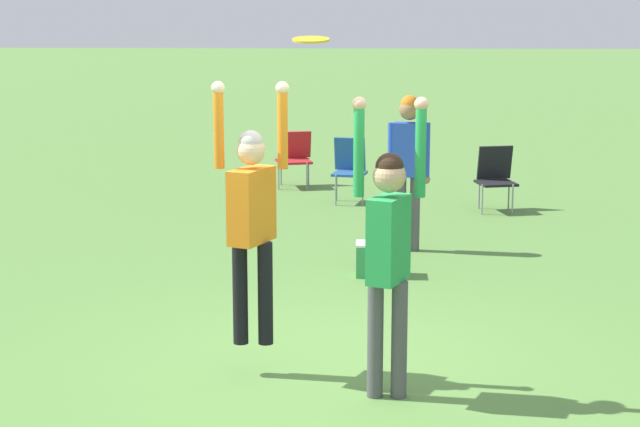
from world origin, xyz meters
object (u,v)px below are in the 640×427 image
person_defending (389,240)px  cooler_box (378,259)px  frisbee (311,40)px  camping_chair_2 (495,174)px  camping_chair_1 (350,165)px  person_spectator_near (409,157)px  camping_chair_0 (294,155)px  person_jumping (252,208)px

person_defending → cooler_box: 3.77m
frisbee → camping_chair_2: bearing=73.0°
frisbee → camping_chair_1: size_ratio=0.29×
frisbee → person_spectator_near: size_ratio=0.15×
camping_chair_0 → camping_chair_1: bearing=110.3°
camping_chair_1 → person_defending: bearing=104.2°
person_jumping → person_spectator_near: 4.60m
camping_chair_2 → person_spectator_near: size_ratio=0.49×
frisbee → camping_chair_2: size_ratio=0.30×
person_defending → cooler_box: bearing=-156.2°
person_jumping → camping_chair_0: 8.88m
camping_chair_2 → frisbee: bearing=59.3°
frisbee → person_spectator_near: 5.02m
frisbee → camping_chair_1: frisbee is taller
person_defending → frisbee: frisbee is taller
cooler_box → person_jumping: bearing=-107.7°
person_jumping → cooler_box: bearing=5.4°
camping_chair_0 → person_jumping: bearing=77.8°
frisbee → cooler_box: size_ratio=0.57×
person_jumping → camping_chair_2: bearing=1.9°
person_spectator_near → camping_chair_2: bearing=73.1°
person_defending → person_spectator_near: size_ratio=1.22×
frisbee → camping_chair_2: 7.90m
person_defending → camping_chair_1: (-0.43, 7.95, -0.66)m
frisbee → cooler_box: frisbee is taller
person_defending → camping_chair_1: size_ratio=2.37×
person_spectator_near → cooler_box: person_spectator_near is taller
frisbee → camping_chair_0: (-0.77, 9.15, -2.15)m
camping_chair_2 → person_spectator_near: person_spectator_near is taller
camping_chair_2 → camping_chair_1: bearing=-28.4°
camping_chair_2 → person_spectator_near: 2.96m
person_spectator_near → person_defending: bearing=-83.4°
person_defending → camping_chair_0: 9.41m
person_defending → camping_chair_1: 7.99m
person_jumping → frisbee: 1.42m
person_jumping → cooler_box: person_jumping is taller
person_defending → camping_chair_2: bearing=-169.4°
cooler_box → frisbee: bearing=-98.7°
person_defending → frisbee: 1.56m
person_jumping → person_defending: 1.16m
frisbee → camping_chair_2: (2.22, 7.27, -2.14)m
camping_chair_1 → person_jumping: bearing=96.3°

